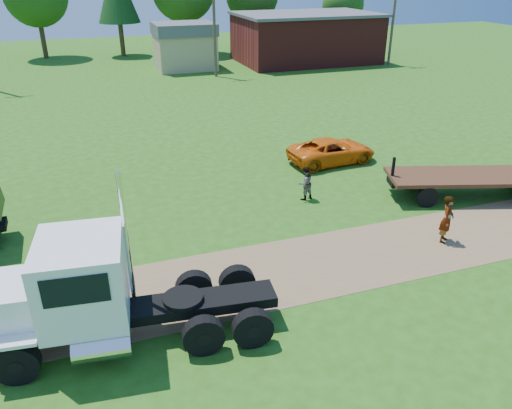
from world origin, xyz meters
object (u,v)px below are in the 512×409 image
object	(u,v)px
orange_pickup	(332,151)
flatbed_trailer	(473,180)
spectator_a	(447,219)
white_semi_tractor	(89,294)

from	to	relation	value
orange_pickup	flatbed_trailer	size ratio (longest dim) A/B	0.60
flatbed_trailer	spectator_a	distance (m)	5.12
orange_pickup	spectator_a	world-z (taller)	spectator_a
orange_pickup	flatbed_trailer	world-z (taller)	flatbed_trailer
white_semi_tractor	orange_pickup	xyz separation A→B (m)	(13.41, 11.15, -1.04)
white_semi_tractor	spectator_a	bearing A→B (deg)	13.15
flatbed_trailer	spectator_a	xyz separation A→B (m)	(-4.01, -3.18, 0.12)
spectator_a	orange_pickup	bearing A→B (deg)	48.20
orange_pickup	white_semi_tractor	bearing A→B (deg)	125.31
white_semi_tractor	flatbed_trailer	bearing A→B (deg)	21.61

